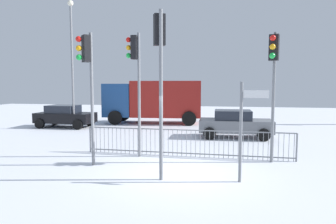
{
  "coord_description": "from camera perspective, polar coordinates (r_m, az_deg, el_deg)",
  "views": [
    {
      "loc": [
        1.45,
        -9.28,
        2.82
      ],
      "look_at": [
        -0.94,
        3.25,
        1.65
      ],
      "focal_mm": 31.79,
      "sensor_mm": 36.0,
      "label": 1
    }
  ],
  "objects": [
    {
      "name": "delivery_truck",
      "position": [
        21.93,
        -2.69,
        2.39
      ],
      "size": [
        7.22,
        3.22,
        3.1
      ],
      "rotation": [
        0.0,
        0.0,
        3.23
      ],
      "color": "maroon",
      "rests_on": "ground"
    },
    {
      "name": "traffic_light_foreground_right",
      "position": [
        11.67,
        -6.26,
        8.59
      ],
      "size": [
        0.57,
        0.33,
        4.8
      ],
      "rotation": [
        0.0,
        0.0,
        1.51
      ],
      "color": "slate",
      "rests_on": "ground"
    },
    {
      "name": "street_lamp",
      "position": [
        20.04,
        -17.95,
        10.71
      ],
      "size": [
        0.36,
        0.36,
        8.06
      ],
      "color": "slate",
      "rests_on": "ground"
    },
    {
      "name": "pedestrian_guard_railing",
      "position": [
        11.8,
        3.54,
        -5.86
      ],
      "size": [
        8.24,
        0.18,
        1.07
      ],
      "rotation": [
        0.0,
        0.0,
        -0.01
      ],
      "color": "slate",
      "rests_on": "ground"
    },
    {
      "name": "traffic_light_foreground_left",
      "position": [
        11.2,
        19.57,
        7.98
      ],
      "size": [
        0.38,
        0.55,
        4.67
      ],
      "rotation": [
        0.0,
        0.0,
        2.79
      ],
      "color": "slate",
      "rests_on": "ground"
    },
    {
      "name": "traffic_light_rear_left",
      "position": [
        10.6,
        -15.22,
        7.97
      ],
      "size": [
        0.47,
        0.47,
        4.59
      ],
      "rotation": [
        0.0,
        0.0,
        2.35
      ],
      "color": "slate",
      "rests_on": "ground"
    },
    {
      "name": "ground_plane",
      "position": [
        9.81,
        1.86,
        -11.49
      ],
      "size": [
        60.0,
        60.0,
        0.0
      ],
      "primitive_type": "plane",
      "color": "white"
    },
    {
      "name": "car_grey_mid",
      "position": [
        16.32,
        12.69,
        -2.14
      ],
      "size": [
        3.83,
        1.98,
        1.47
      ],
      "rotation": [
        0.0,
        0.0,
        0.02
      ],
      "color": "slate",
      "rests_on": "ground"
    },
    {
      "name": "traffic_light_rear_right",
      "position": [
        8.83,
        -1.6,
        10.46
      ],
      "size": [
        0.4,
        0.53,
        4.97
      ],
      "rotation": [
        0.0,
        0.0,
        0.46
      ],
      "color": "slate",
      "rests_on": "ground"
    },
    {
      "name": "direction_sign_post",
      "position": [
        8.78,
        14.22,
        -2.69
      ],
      "size": [
        0.79,
        0.11,
        2.91
      ],
      "rotation": [
        0.0,
        0.0,
        -0.06
      ],
      "color": "slate",
      "rests_on": "ground"
    },
    {
      "name": "car_black_near",
      "position": [
        20.98,
        -19.15,
        -0.68
      ],
      "size": [
        3.83,
        1.98,
        1.47
      ],
      "rotation": [
        0.0,
        0.0,
        -0.02
      ],
      "color": "black",
      "rests_on": "ground"
    }
  ]
}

